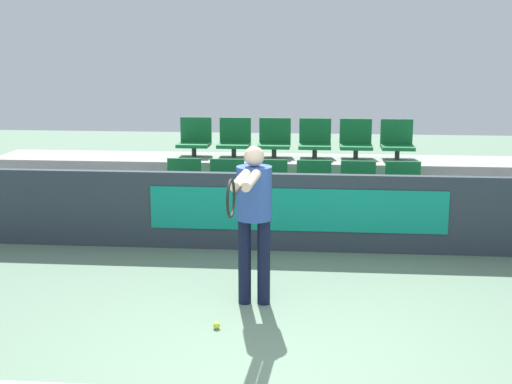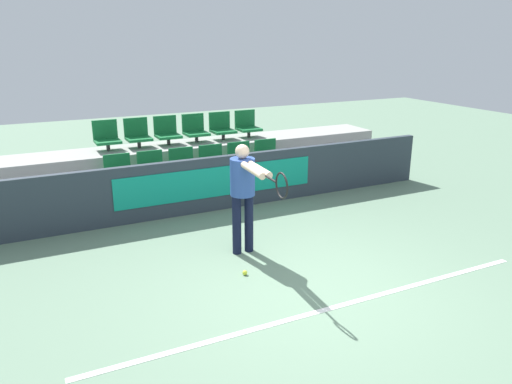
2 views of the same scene
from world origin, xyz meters
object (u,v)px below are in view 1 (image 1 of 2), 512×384
(stadium_chair_9, at_px, (315,141))
(stadium_chair_10, at_px, (356,141))
(stadium_chair_5, at_px, (403,186))
(tennis_player, at_px, (253,208))
(stadium_chair_6, at_px, (195,139))
(stadium_chair_7, at_px, (234,140))
(stadium_chair_4, at_px, (358,185))
(stadium_chair_8, at_px, (274,140))
(stadium_chair_1, at_px, (226,183))
(stadium_chair_2, at_px, (270,184))
(stadium_chair_3, at_px, (314,185))
(tennis_ball, at_px, (217,325))
(stadium_chair_0, at_px, (183,182))
(stadium_chair_11, at_px, (397,142))

(stadium_chair_9, bearing_deg, stadium_chair_10, 0.00)
(stadium_chair_5, relative_size, tennis_player, 0.35)
(stadium_chair_6, distance_m, stadium_chair_7, 0.60)
(stadium_chair_9, distance_m, tennis_player, 3.73)
(stadium_chair_4, bearing_deg, stadium_chair_8, 140.37)
(stadium_chair_7, height_order, stadium_chair_9, same)
(stadium_chair_1, relative_size, stadium_chair_8, 1.00)
(stadium_chair_4, height_order, stadium_chair_6, stadium_chair_6)
(stadium_chair_2, xyz_separation_m, stadium_chair_9, (0.60, 0.99, 0.46))
(stadium_chair_2, xyz_separation_m, stadium_chair_10, (1.19, 0.99, 0.46))
(stadium_chair_8, bearing_deg, stadium_chair_1, -121.13)
(stadium_chair_2, height_order, stadium_chair_4, same)
(stadium_chair_3, xyz_separation_m, stadium_chair_4, (0.60, 0.00, 0.00))
(tennis_player, bearing_deg, stadium_chair_5, 59.99)
(stadium_chair_6, height_order, tennis_ball, stadium_chair_6)
(stadium_chair_0, relative_size, stadium_chair_6, 1.00)
(stadium_chair_4, bearing_deg, tennis_ball, -113.70)
(stadium_chair_3, xyz_separation_m, tennis_ball, (-0.85, -3.31, -0.68))
(stadium_chair_10, bearing_deg, tennis_player, -107.59)
(stadium_chair_9, relative_size, stadium_chair_11, 1.00)
(stadium_chair_1, height_order, stadium_chair_8, stadium_chair_8)
(stadium_chair_8, distance_m, stadium_chair_11, 1.79)
(stadium_chair_9, xyz_separation_m, tennis_player, (-0.57, -3.68, -0.16))
(stadium_chair_10, relative_size, stadium_chair_11, 1.00)
(stadium_chair_11, xyz_separation_m, tennis_ball, (-2.05, -4.29, -1.15))
(tennis_ball, bearing_deg, stadium_chair_7, 94.54)
(stadium_chair_5, height_order, tennis_ball, stadium_chair_5)
(stadium_chair_1, xyz_separation_m, stadium_chair_2, (0.60, 0.00, 0.00))
(stadium_chair_7, height_order, tennis_player, tennis_player)
(tennis_ball, bearing_deg, stadium_chair_10, 71.33)
(stadium_chair_3, relative_size, stadium_chair_7, 1.00)
(stadium_chair_11, bearing_deg, stadium_chair_0, -161.67)
(stadium_chair_2, distance_m, tennis_ball, 3.38)
(stadium_chair_4, distance_m, stadium_chair_9, 1.25)
(stadium_chair_7, bearing_deg, stadium_chair_5, -22.49)
(stadium_chair_1, bearing_deg, stadium_chair_8, 58.87)
(stadium_chair_4, bearing_deg, stadium_chair_5, 0.00)
(tennis_ball, bearing_deg, tennis_player, 65.20)
(tennis_player, bearing_deg, stadium_chair_4, 69.79)
(stadium_chair_7, xyz_separation_m, tennis_ball, (0.34, -4.29, -1.15))
(stadium_chair_6, bearing_deg, stadium_chair_4, -22.49)
(stadium_chair_4, relative_size, tennis_player, 0.35)
(stadium_chair_3, bearing_deg, stadium_chair_9, 90.00)
(tennis_player, bearing_deg, stadium_chair_10, 75.64)
(stadium_chair_6, bearing_deg, stadium_chair_5, -18.33)
(stadium_chair_0, relative_size, stadium_chair_1, 1.00)
(stadium_chair_0, relative_size, stadium_chair_5, 1.00)
(stadium_chair_6, xyz_separation_m, stadium_chair_10, (2.39, 0.00, 0.00))
(stadium_chair_4, distance_m, stadium_chair_5, 0.60)
(stadium_chair_11, relative_size, tennis_ball, 8.54)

